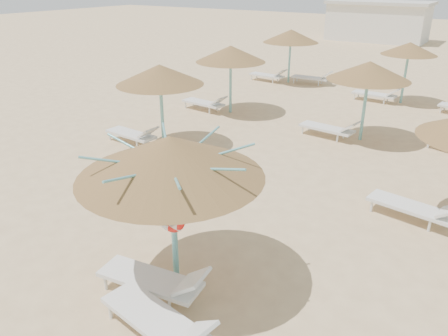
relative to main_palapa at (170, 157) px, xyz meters
The scene contains 6 objects.
ground 2.49m from the main_palapa, 124.77° to the left, with size 120.00×120.00×0.00m, color #D7B683.
main_palapa is the anchor object (origin of this frame).
lounger_main_a 2.20m from the main_palapa, 88.92° to the right, with size 2.11×0.89×0.74m.
lounger_main_b 2.58m from the main_palapa, 60.61° to the right, with size 2.18×0.94×0.77m.
palapa_field 9.91m from the main_palapa, 85.47° to the left, with size 19.86×13.83×2.72m.
service_hut 35.70m from the main_palapa, 99.86° to the left, with size 8.40×4.40×3.25m.
Camera 1 is at (4.51, -5.25, 5.24)m, focal length 35.00 mm.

